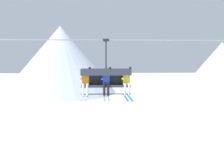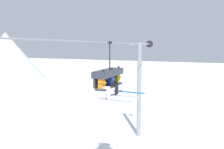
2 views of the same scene
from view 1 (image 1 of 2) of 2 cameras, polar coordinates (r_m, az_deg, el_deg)
The scene contains 7 objects.
mountain_peak_west at distance 47.59m, azimuth -13.25°, elevation 3.90°, with size 23.29×23.29×14.00m.
mountain_peak_central at distance 55.76m, azimuth 26.69°, elevation 1.97°, with size 17.01×17.01×10.87m.
lift_cable at distance 10.13m, azimuth 2.53°, elevation 8.95°, with size 16.31×0.05×0.05m.
chairlift_chair at distance 10.15m, azimuth -1.59°, elevation -0.09°, with size 2.30×0.74×2.52m.
skier_orange at distance 9.99m, azimuth -6.93°, elevation -1.77°, with size 0.48×1.70×1.34m.
skier_blue at distance 9.96m, azimuth -1.54°, elevation -1.76°, with size 0.48×1.70×1.34m.
skier_yellow at distance 10.03m, azimuth 3.83°, elevation -1.73°, with size 0.48×1.70×1.34m.
Camera 1 is at (-1.02, -10.85, 6.97)m, focal length 35.00 mm.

